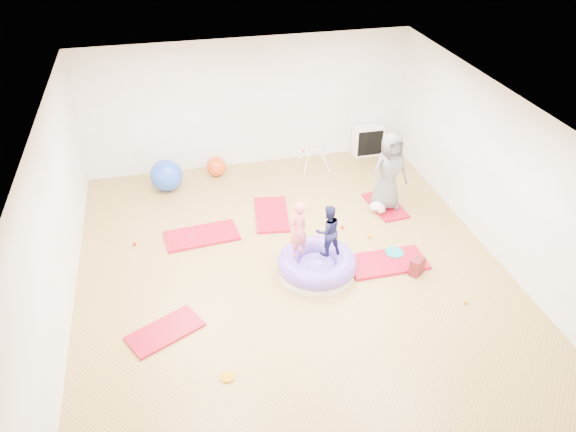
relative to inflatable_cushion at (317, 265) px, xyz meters
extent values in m
cube|color=tan|center=(-0.38, 0.15, -0.16)|extent=(7.00, 8.00, 0.01)
cube|color=silver|center=(-0.38, 0.15, 2.64)|extent=(7.00, 8.00, 0.01)
cube|color=white|center=(-0.38, 4.15, 1.24)|extent=(7.00, 0.01, 2.80)
cube|color=white|center=(-0.38, -3.85, 1.24)|extent=(7.00, 0.01, 2.80)
cube|color=white|center=(-3.88, 0.15, 1.24)|extent=(0.01, 8.00, 2.80)
cube|color=white|center=(3.12, 0.15, 1.24)|extent=(0.01, 8.00, 2.80)
cube|color=red|center=(-2.53, -0.83, -0.14)|extent=(1.20, 0.96, 0.04)
cube|color=red|center=(-1.76, 1.48, -0.13)|extent=(1.37, 0.78, 0.05)
cube|color=red|center=(-0.37, 1.88, -0.14)|extent=(0.78, 1.30, 0.05)
cube|color=red|center=(1.23, -0.05, -0.13)|extent=(1.34, 0.67, 0.06)
cube|color=red|center=(1.88, 1.68, -0.14)|extent=(0.64, 1.12, 0.04)
cylinder|color=silver|center=(0.00, 0.00, -0.09)|extent=(1.27, 1.27, 0.14)
torus|color=#704BC3|center=(0.00, 0.00, 0.04)|extent=(1.31, 1.31, 0.35)
ellipsoid|color=#704BC3|center=(0.00, 0.00, -0.04)|extent=(0.70, 0.70, 0.31)
imported|color=#EE6B70|center=(-0.30, 0.13, 0.73)|extent=(0.44, 0.38, 1.01)
imported|color=#181842|center=(0.19, 0.06, 0.67)|extent=(0.48, 0.40, 0.90)
imported|color=#5F5F60|center=(1.86, 1.63, 0.66)|extent=(0.83, 0.61, 1.55)
ellipsoid|color=silver|center=(1.66, 1.52, -0.02)|extent=(0.34, 0.22, 0.20)
sphere|color=tan|center=(1.66, 1.36, 0.01)|extent=(0.16, 0.16, 0.16)
sphere|color=#D48502|center=(1.21, 0.74, -0.13)|extent=(0.07, 0.07, 0.07)
sphere|color=#D48502|center=(-0.46, 0.16, -0.13)|extent=(0.07, 0.07, 0.07)
sphere|color=blue|center=(-1.94, 1.45, -0.13)|extent=(0.07, 0.07, 0.07)
sphere|color=red|center=(-2.95, 1.50, -0.13)|extent=(0.07, 0.07, 0.07)
sphere|color=red|center=(0.82, 1.14, -0.13)|extent=(0.07, 0.07, 0.07)
sphere|color=green|center=(0.27, 0.30, -0.13)|extent=(0.07, 0.07, 0.07)
sphere|color=#D48502|center=(2.04, -1.28, -0.13)|extent=(0.07, 0.07, 0.07)
sphere|color=blue|center=(-2.25, 3.36, 0.17)|extent=(0.66, 0.66, 0.66)
sphere|color=#D64218|center=(-1.19, 3.73, 0.05)|extent=(0.43, 0.43, 0.43)
cylinder|color=white|center=(0.71, 3.34, 0.09)|extent=(0.17, 0.18, 0.46)
cylinder|color=white|center=(0.71, 3.73, 0.09)|extent=(0.17, 0.18, 0.46)
cylinder|color=white|center=(1.14, 3.34, 0.09)|extent=(0.17, 0.18, 0.46)
cylinder|color=white|center=(1.14, 3.73, 0.09)|extent=(0.17, 0.18, 0.46)
cylinder|color=white|center=(0.92, 3.53, 0.29)|extent=(0.45, 0.03, 0.03)
sphere|color=red|center=(0.70, 3.53, 0.29)|extent=(0.05, 0.05, 0.05)
sphere|color=blue|center=(1.15, 3.53, 0.29)|extent=(0.05, 0.05, 0.05)
cube|color=white|center=(2.33, 3.95, 0.18)|extent=(0.68, 0.33, 0.68)
cube|color=black|center=(2.33, 3.79, 0.18)|extent=(0.58, 0.02, 0.58)
cube|color=white|center=(2.33, 3.90, 0.18)|extent=(0.02, 0.23, 0.60)
cube|color=white|center=(2.33, 3.90, 0.18)|extent=(0.60, 0.23, 0.02)
cylinder|color=#0F9697|center=(1.45, 0.15, -0.13)|extent=(0.32, 0.32, 0.07)
cube|color=#B71F2C|center=(1.60, -0.41, -0.01)|extent=(0.30, 0.28, 0.30)
cylinder|color=#D48502|center=(-1.77, -1.87, -0.15)|extent=(0.19, 0.19, 0.03)
camera|label=1|loc=(-2.16, -7.01, 5.74)|focal=35.00mm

